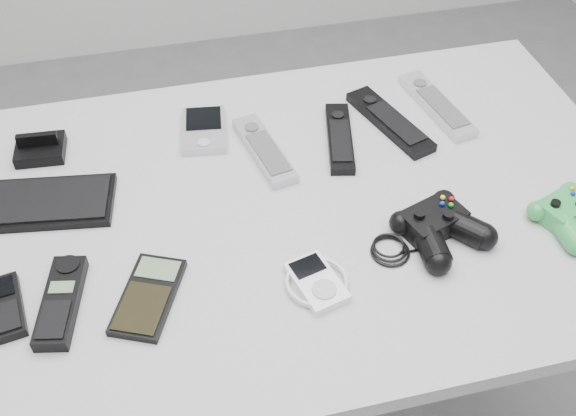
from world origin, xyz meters
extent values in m
plane|color=slate|center=(0.00, 0.00, 0.00)|extent=(3.50, 3.50, 0.00)
cube|color=#ABABAE|center=(-0.05, -0.09, 0.78)|extent=(1.19, 0.76, 0.03)
cylinder|color=black|center=(-0.59, 0.24, 0.38)|extent=(0.04, 0.04, 0.76)
cylinder|color=black|center=(0.49, 0.24, 0.38)|extent=(0.04, 0.04, 0.76)
cube|color=black|center=(-0.49, 0.00, 0.80)|extent=(0.29, 0.16, 0.02)
cube|color=black|center=(-0.47, 0.13, 0.82)|extent=(0.09, 0.08, 0.05)
cube|color=#B4B4BC|center=(-0.18, 0.12, 0.80)|extent=(0.10, 0.13, 0.02)
cube|color=#B4B4BC|center=(-0.08, 0.04, 0.80)|extent=(0.08, 0.20, 0.02)
cube|color=black|center=(0.06, 0.04, 0.80)|extent=(0.08, 0.19, 0.02)
cube|color=black|center=(0.16, 0.07, 0.80)|extent=(0.11, 0.22, 0.02)
cube|color=silver|center=(0.27, 0.09, 0.80)|extent=(0.08, 0.22, 0.02)
cube|color=black|center=(-0.52, -0.21, 0.80)|extent=(0.07, 0.12, 0.02)
cube|color=black|center=(-0.44, -0.22, 0.81)|extent=(0.08, 0.16, 0.02)
cube|color=black|center=(-0.32, -0.24, 0.80)|extent=(0.13, 0.16, 0.01)
cube|color=white|center=(-0.07, -0.27, 0.80)|extent=(0.12, 0.12, 0.02)
camera|label=1|loc=(-0.26, -0.86, 1.59)|focal=42.00mm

